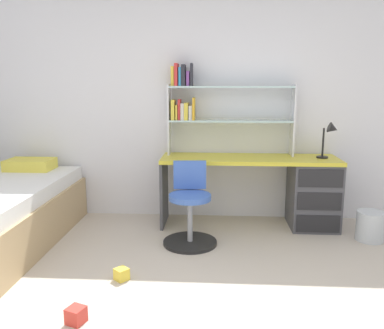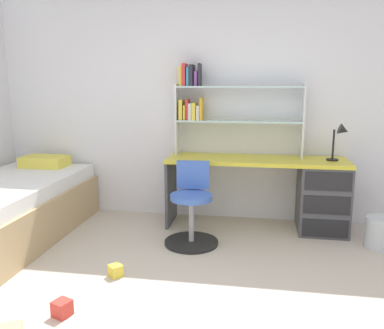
{
  "view_description": "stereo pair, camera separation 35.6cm",
  "coord_description": "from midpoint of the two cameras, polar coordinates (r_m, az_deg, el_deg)",
  "views": [
    {
      "loc": [
        0.03,
        -2.02,
        1.5
      ],
      "look_at": [
        -0.19,
        1.46,
        0.81
      ],
      "focal_mm": 37.17,
      "sensor_mm": 36.0,
      "label": 1
    },
    {
      "loc": [
        0.39,
        -1.98,
        1.5
      ],
      "look_at": [
        -0.19,
        1.46,
        0.81
      ],
      "focal_mm": 37.17,
      "sensor_mm": 36.0,
      "label": 2
    }
  ],
  "objects": [
    {
      "name": "toy_block_red_1",
      "position": [
        2.88,
        -19.97,
        -19.76
      ],
      "size": [
        0.14,
        0.14,
        0.11
      ],
      "primitive_type": "cube",
      "rotation": [
        0.0,
        0.0,
        2.78
      ],
      "color": "red",
      "rests_on": "ground_plane"
    },
    {
      "name": "waste_bin",
      "position": [
        4.25,
        22.06,
        -8.23
      ],
      "size": [
        0.27,
        0.27,
        0.29
      ],
      "primitive_type": "cylinder",
      "color": "silver",
      "rests_on": "ground_plane"
    },
    {
      "name": "desk",
      "position": [
        4.36,
        12.39,
        -3.38
      ],
      "size": [
        1.87,
        0.55,
        0.75
      ],
      "color": "gold",
      "rests_on": "ground_plane"
    },
    {
      "name": "desk_lamp",
      "position": [
        4.29,
        17.06,
        4.13
      ],
      "size": [
        0.2,
        0.17,
        0.38
      ],
      "color": "black",
      "rests_on": "desk"
    },
    {
      "name": "swivel_chair",
      "position": [
        3.84,
        -2.97,
        -6.9
      ],
      "size": [
        0.52,
        0.52,
        0.78
      ],
      "color": "black",
      "rests_on": "ground_plane"
    },
    {
      "name": "bookshelf_hutch",
      "position": [
        4.34,
        0.21,
        8.77
      ],
      "size": [
        1.36,
        0.22,
        0.98
      ],
      "color": "silver",
      "rests_on": "desk"
    },
    {
      "name": "room_shell",
      "position": [
        3.61,
        -21.03,
        7.17
      ],
      "size": [
        6.19,
        5.93,
        2.59
      ],
      "color": "silver",
      "rests_on": "ground_plane"
    },
    {
      "name": "toy_block_yellow_2",
      "position": [
        3.31,
        -13.24,
        -15.14
      ],
      "size": [
        0.13,
        0.13,
        0.09
      ],
      "primitive_type": "cube",
      "rotation": [
        0.0,
        0.0,
        2.42
      ],
      "color": "gold",
      "rests_on": "ground_plane"
    }
  ]
}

